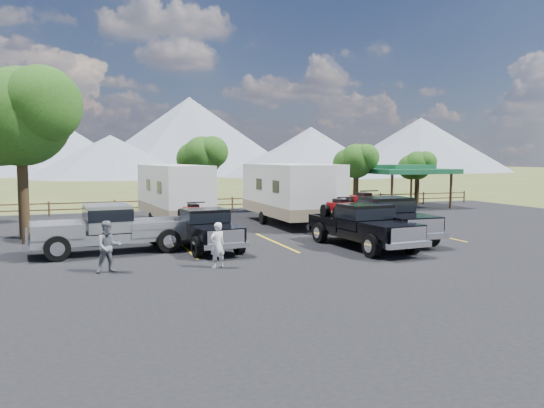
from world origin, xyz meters
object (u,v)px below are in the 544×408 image
object	(u,v)px
trailer_left	(174,194)
trailer_center	(284,193)
rig_center	(361,224)
trailer_right	(302,190)
pavilion	(403,170)
rig_right	(383,217)
pickup_silver	(112,228)
rig_left	(204,227)
person_a	(217,245)
person_b	(108,247)
tree_big_nw	(19,117)

from	to	relation	value
trailer_left	trailer_center	bearing A→B (deg)	-22.67
rig_center	trailer_right	distance (m)	11.10
pavilion	rig_right	xyz separation A→B (m)	(-10.14, -13.86, -1.70)
trailer_right	pickup_silver	world-z (taller)	trailer_right
rig_left	trailer_right	xyz separation A→B (m)	(8.07, 8.88, 0.86)
trailer_center	person_a	size ratio (longest dim) A/B	6.20
pavilion	person_b	bearing A→B (deg)	-142.59
tree_big_nw	rig_right	bearing A→B (deg)	-20.93
trailer_right	tree_big_nw	bearing A→B (deg)	-168.48
rig_left	tree_big_nw	bearing A→B (deg)	138.31
person_a	person_b	bearing A→B (deg)	-26.55
rig_center	person_a	size ratio (longest dim) A/B	4.02
rig_center	trailer_center	xyz separation A→B (m)	(-0.23, 8.32, 0.77)
rig_left	trailer_left	size ratio (longest dim) A/B	0.59
rig_center	trailer_center	size ratio (longest dim) A/B	0.65
trailer_right	rig_center	bearing A→B (deg)	-101.04
rig_left	pavilion	bearing A→B (deg)	31.28
rig_right	trailer_left	xyz separation A→B (m)	(-8.07, 8.58, 0.68)
trailer_right	pickup_silver	xyz separation A→B (m)	(-11.67, -8.67, -0.75)
rig_right	trailer_right	world-z (taller)	trailer_right
tree_big_nw	trailer_left	world-z (taller)	tree_big_nw
pavilion	rig_center	xyz separation A→B (m)	(-12.11, -15.43, -1.77)
trailer_left	pickup_silver	distance (m)	8.75
pavilion	person_a	world-z (taller)	pavilion
trailer_left	trailer_right	size ratio (longest dim) A/B	1.00
rig_right	rig_center	bearing A→B (deg)	-140.93
trailer_center	trailer_right	size ratio (longest dim) A/B	1.01
rig_right	person_a	world-z (taller)	rig_right
pickup_silver	person_b	size ratio (longest dim) A/B	3.86
rig_right	trailer_right	distance (m)	9.38
tree_big_nw	trailer_left	distance (m)	8.70
tree_big_nw	rig_center	distance (m)	16.03
trailer_right	person_a	size ratio (longest dim) A/B	6.17
tree_big_nw	trailer_center	distance (m)	13.77
trailer_center	trailer_right	world-z (taller)	trailer_center
rig_center	trailer_left	xyz separation A→B (m)	(-6.09, 10.14, 0.75)
rig_right	trailer_right	xyz separation A→B (m)	(-0.08, 9.35, 0.69)
tree_big_nw	pavilion	bearing A→B (deg)	17.34
tree_big_nw	person_b	xyz separation A→B (m)	(3.37, -8.99, -4.71)
tree_big_nw	rig_right	world-z (taller)	tree_big_nw
tree_big_nw	trailer_right	bearing A→B (deg)	12.72
rig_left	trailer_left	distance (m)	8.16
trailer_right	pickup_silver	distance (m)	14.56
trailer_left	trailer_right	world-z (taller)	trailer_right
rig_center	trailer_right	xyz separation A→B (m)	(1.89, 10.91, 0.76)
trailer_center	trailer_right	distance (m)	3.35
rig_left	rig_center	size ratio (longest dim) A/B	0.90
rig_center	trailer_center	world-z (taller)	trailer_center
rig_left	trailer_center	size ratio (longest dim) A/B	0.58
rig_right	pickup_silver	distance (m)	11.76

